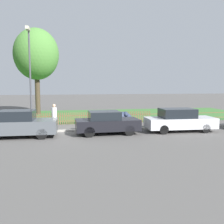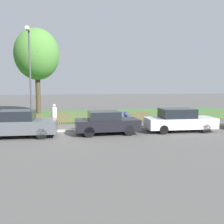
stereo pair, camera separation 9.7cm
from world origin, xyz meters
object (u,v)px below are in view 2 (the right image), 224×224
object	(u,v)px
parked_car_black_saloon	(20,124)
parked_car_navy_estate	(106,122)
tree_mid_park	(37,55)
pedestrian_near_fence	(54,115)
street_lamp	(30,68)
parked_car_red_compact	(179,120)
covered_motorcycle	(120,118)

from	to	relation	value
parked_car_black_saloon	parked_car_navy_estate	distance (m)	5.02
tree_mid_park	pedestrian_near_fence	distance (m)	10.42
street_lamp	tree_mid_park	bearing A→B (deg)	93.77
parked_car_red_compact	covered_motorcycle	xyz separation A→B (m)	(-3.36, 2.41, -0.08)
tree_mid_park	parked_car_navy_estate	bearing A→B (deg)	-64.84
pedestrian_near_fence	covered_motorcycle	bearing A→B (deg)	-99.01
parked_car_red_compact	tree_mid_park	size ratio (longest dim) A/B	0.52
pedestrian_near_fence	street_lamp	world-z (taller)	street_lamp
parked_car_black_saloon	tree_mid_park	distance (m)	12.35
covered_motorcycle	tree_mid_park	world-z (taller)	tree_mid_park
parked_car_red_compact	covered_motorcycle	distance (m)	4.14
covered_motorcycle	pedestrian_near_fence	xyz separation A→B (m)	(-4.59, -0.19, 0.31)
parked_car_red_compact	pedestrian_near_fence	xyz separation A→B (m)	(-7.95, 2.23, 0.24)
parked_car_red_compact	street_lamp	size ratio (longest dim) A/B	0.68
street_lamp	parked_car_red_compact	bearing A→B (deg)	-11.16
tree_mid_park	pedestrian_near_fence	xyz separation A→B (m)	(2.03, -8.93, -4.98)
tree_mid_park	covered_motorcycle	bearing A→B (deg)	-52.87
parked_car_black_saloon	street_lamp	size ratio (longest dim) A/B	0.63
parked_car_black_saloon	tree_mid_park	bearing A→B (deg)	92.85
pedestrian_near_fence	parked_car_navy_estate	bearing A→B (deg)	-136.23
parked_car_red_compact	street_lamp	distance (m)	10.10
parked_car_red_compact	parked_car_black_saloon	bearing A→B (deg)	-177.96
pedestrian_near_fence	street_lamp	size ratio (longest dim) A/B	0.26
tree_mid_park	parked_car_black_saloon	bearing A→B (deg)	-88.85
tree_mid_park	street_lamp	size ratio (longest dim) A/B	1.30
pedestrian_near_fence	tree_mid_park	bearing A→B (deg)	1.51
parked_car_black_saloon	parked_car_red_compact	size ratio (longest dim) A/B	0.92
parked_car_navy_estate	tree_mid_park	distance (m)	13.41
parked_car_navy_estate	pedestrian_near_fence	world-z (taller)	pedestrian_near_fence
parked_car_black_saloon	parked_car_red_compact	xyz separation A→B (m)	(9.76, 0.06, -0.04)
covered_motorcycle	tree_mid_park	distance (m)	12.18
parked_car_black_saloon	covered_motorcycle	xyz separation A→B (m)	(6.40, 2.47, -0.12)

